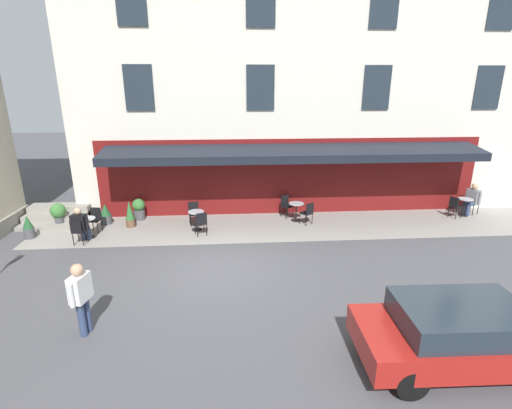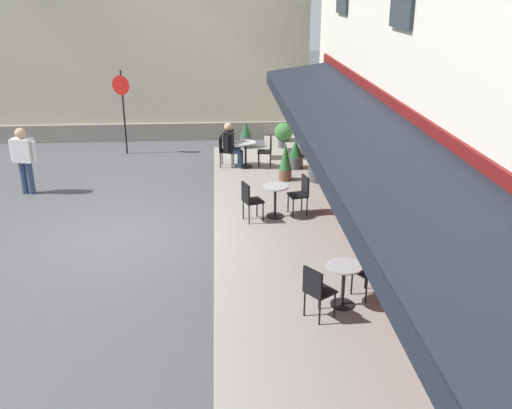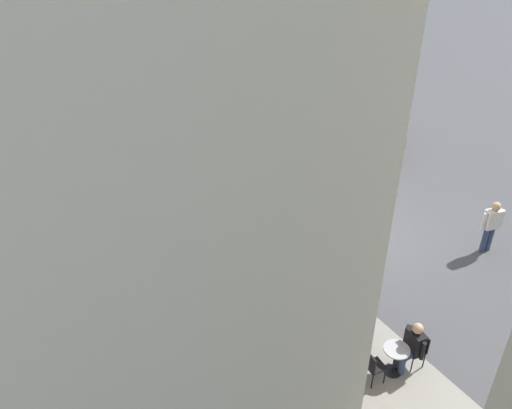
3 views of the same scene
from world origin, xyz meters
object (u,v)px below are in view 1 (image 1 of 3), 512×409
(cafe_chair_black_under_awning, at_px, (455,205))
(cafe_chair_black_facing_street, at_px, (201,222))
(potted_plant_entrance_left, at_px, (28,227))
(potted_plant_by_steps, at_px, (58,213))
(cafe_chair_black_back_row, at_px, (78,230))
(cafe_table_far_end, at_px, (465,204))
(cafe_chair_black_near_door, at_px, (95,218))
(seated_companion_in_grey, at_px, (472,198))
(potted_plant_entrance_right, at_px, (106,214))
(parked_car_red, at_px, (466,333))
(cafe_chair_black_by_window, at_px, (474,201))
(cafe_table_mid_terrace, at_px, (296,209))
(cafe_table_near_entrance, at_px, (87,225))
(seated_patron_in_black, at_px, (81,224))
(potted_plant_mid_terrace, at_px, (139,209))
(cafe_table_streetside, at_px, (196,218))
(cafe_chair_black_corner_right, at_px, (286,204))
(cafe_chair_black_kerbside, at_px, (194,211))
(cafe_chair_black_corner_left, at_px, (308,212))
(potted_plant_under_sign, at_px, (130,214))
(walking_pedestrian_in_white, at_px, (81,294))

(cafe_chair_black_under_awning, bearing_deg, cafe_chair_black_facing_street, 6.58)
(potted_plant_entrance_left, bearing_deg, potted_plant_by_steps, -116.85)
(cafe_chair_black_back_row, bearing_deg, cafe_table_far_end, -172.65)
(cafe_chair_black_near_door, bearing_deg, seated_companion_in_grey, -176.77)
(potted_plant_entrance_right, height_order, parked_car_red, parked_car_red)
(cafe_chair_black_by_window, distance_m, seated_companion_in_grey, 0.28)
(cafe_chair_black_near_door, relative_size, cafe_table_mid_terrace, 1.21)
(cafe_table_near_entrance, bearing_deg, seated_patron_in_black, 81.24)
(cafe_table_near_entrance, xyz_separation_m, potted_plant_mid_terrace, (-1.42, -1.85, -0.03))
(cafe_table_mid_terrace, bearing_deg, seated_companion_in_grey, -177.95)
(seated_patron_in_black, relative_size, potted_plant_mid_terrace, 1.49)
(cafe_chair_black_back_row, height_order, cafe_table_far_end, cafe_chair_black_back_row)
(cafe_table_far_end, relative_size, seated_companion_in_grey, 0.56)
(cafe_table_near_entrance, xyz_separation_m, cafe_table_streetside, (-3.86, -0.48, 0.00))
(cafe_table_mid_terrace, relative_size, cafe_table_streetside, 1.00)
(seated_patron_in_black, bearing_deg, cafe_chair_black_corner_right, -163.99)
(cafe_chair_black_kerbside, bearing_deg, potted_plant_mid_terrace, -18.12)
(seated_patron_in_black, bearing_deg, potted_plant_mid_terrace, -123.19)
(cafe_chair_black_kerbside, bearing_deg, potted_plant_entrance_left, 9.53)
(parked_car_red, bearing_deg, cafe_table_near_entrance, -36.56)
(cafe_chair_black_corner_left, bearing_deg, potted_plant_under_sign, -2.50)
(potted_plant_entrance_right, bearing_deg, seated_companion_in_grey, -179.77)
(potted_plant_mid_terrace, bearing_deg, cafe_chair_black_kerbside, 161.88)
(seated_patron_in_black, bearing_deg, parked_car_red, 145.21)
(walking_pedestrian_in_white, distance_m, potted_plant_under_sign, 6.72)
(cafe_table_near_entrance, distance_m, parked_car_red, 12.06)
(cafe_chair_black_corner_left, relative_size, potted_plant_by_steps, 0.98)
(cafe_table_mid_terrace, xyz_separation_m, potted_plant_entrance_left, (9.96, 1.11, -0.08))
(cafe_chair_black_facing_street, height_order, parked_car_red, parked_car_red)
(cafe_table_near_entrance, height_order, potted_plant_by_steps, potted_plant_by_steps)
(seated_patron_in_black, bearing_deg, cafe_table_far_end, -173.43)
(cafe_chair_black_near_door, distance_m, cafe_chair_black_corner_left, 8.13)
(cafe_table_near_entrance, bearing_deg, cafe_chair_black_corner_right, -166.80)
(cafe_chair_black_back_row, xyz_separation_m, cafe_table_mid_terrace, (-7.93, -1.85, -0.06))
(cafe_table_near_entrance, relative_size, potted_plant_mid_terrace, 0.85)
(walking_pedestrian_in_white, bearing_deg, cafe_chair_black_under_awning, -151.82)
(cafe_chair_black_near_door, height_order, potted_plant_by_steps, potted_plant_by_steps)
(cafe_chair_black_corner_left, height_order, cafe_table_far_end, cafe_chair_black_corner_left)
(potted_plant_under_sign, bearing_deg, potted_plant_by_steps, -5.35)
(cafe_chair_black_under_awning, height_order, potted_plant_entrance_right, cafe_chair_black_under_awning)
(cafe_table_far_end, distance_m, potted_plant_mid_terrace, 13.63)
(cafe_table_near_entrance, relative_size, walking_pedestrian_in_white, 0.44)
(cafe_chair_black_near_door, distance_m, cafe_table_streetside, 3.79)
(seated_companion_in_grey, distance_m, potted_plant_entrance_left, 17.60)
(potted_plant_under_sign, bearing_deg, cafe_table_far_end, -178.70)
(cafe_table_far_end, bearing_deg, cafe_chair_black_kerbside, 1.17)
(cafe_chair_black_facing_street, height_order, potted_plant_entrance_right, cafe_chair_black_facing_street)
(cafe_chair_black_corner_right, xyz_separation_m, seated_companion_in_grey, (-7.92, 0.26, 0.17))
(cafe_chair_black_near_door, distance_m, cafe_chair_black_corner_right, 7.51)
(cafe_chair_black_back_row, distance_m, cafe_chair_black_by_window, 15.87)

